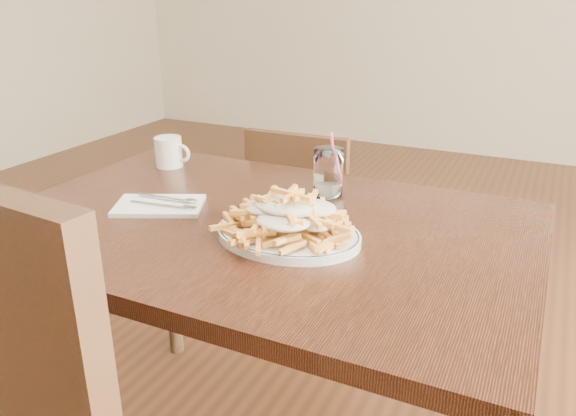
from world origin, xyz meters
The scene contains 8 objects.
table centered at (0.00, 0.00, 0.67)m, with size 1.20×0.80×0.75m.
chair_far centered at (-0.20, 0.70, 0.45)m, with size 0.38×0.38×0.79m.
fries_plate centered at (0.10, -0.06, 0.76)m, with size 0.36×0.32×0.02m.
loaded_fries centered at (0.10, -0.06, 0.81)m, with size 0.31×0.27×0.08m.
napkin centered at (-0.26, -0.03, 0.76)m, with size 0.21×0.13×0.01m, color white.
cutlery centered at (-0.26, -0.03, 0.76)m, with size 0.19×0.08×0.01m.
water_glass centered at (0.07, 0.22, 0.80)m, with size 0.07×0.07×0.16m.
coffee_mug centered at (-0.44, 0.25, 0.79)m, with size 0.11×0.08×0.09m.
Camera 1 is at (0.56, -1.03, 1.24)m, focal length 35.00 mm.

